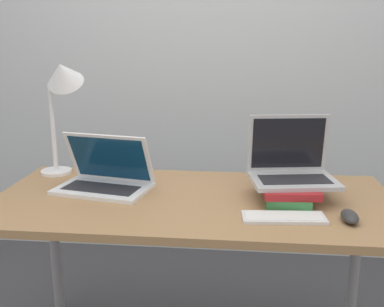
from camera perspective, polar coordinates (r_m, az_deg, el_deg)
name	(u,v)px	position (r m, az deg, el deg)	size (l,w,h in m)	color
wall_back	(213,43)	(2.80, 2.63, 13.79)	(8.00, 0.05, 2.70)	silver
desk	(193,217)	(1.80, 0.18, -8.12)	(1.57, 0.74, 0.77)	#9E754C
laptop_left	(105,178)	(1.89, -11.00, -3.12)	(0.41, 0.31, 0.23)	silver
book_stack	(288,191)	(1.78, 12.07, -4.74)	(0.22, 0.28, 0.07)	#33753D
laptop_on_books	(292,168)	(1.80, 12.53, -1.75)	(0.36, 0.29, 0.25)	#B2B2B7
wireless_keyboard	(284,217)	(1.60, 11.58, -7.95)	(0.29, 0.13, 0.01)	silver
mouse	(350,216)	(1.63, 19.39, -7.55)	(0.06, 0.11, 0.04)	#2D2D2D
desk_lamp	(62,87)	(2.05, -16.24, 8.15)	(0.23, 0.20, 0.55)	white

